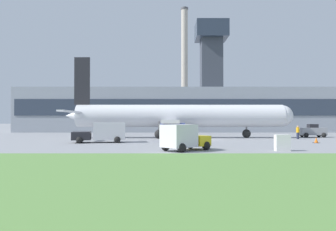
{
  "coord_description": "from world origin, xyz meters",
  "views": [
    {
      "loc": [
        -4.79,
        -41.28,
        2.4
      ],
      "look_at": [
        -4.61,
        3.79,
        3.08
      ],
      "focal_mm": 35.0,
      "sensor_mm": 36.0,
      "label": 1
    }
  ],
  "objects": [
    {
      "name": "traffic_cone_near_nose",
      "position": [
        11.01,
        -6.4,
        0.28
      ],
      "size": [
        0.59,
        0.59,
        0.61
      ],
      "color": "black",
      "rests_on": "ground_plane"
    },
    {
      "name": "utility_cabinet",
      "position": [
        4.21,
        -15.54,
        0.64
      ],
      "size": [
        1.13,
        0.66,
        1.28
      ],
      "color": "silver",
      "rests_on": "ground_plane"
    },
    {
      "name": "ground_crew_person",
      "position": [
        11.93,
        0.85,
        0.89
      ],
      "size": [
        0.51,
        0.51,
        1.74
      ],
      "color": "#23283D",
      "rests_on": "ground_plane"
    },
    {
      "name": "terminal_building",
      "position": [
        0.28,
        30.5,
        5.08
      ],
      "size": [
        71.72,
        14.67,
        23.94
      ],
      "color": "#8C939E",
      "rests_on": "ground_plane"
    },
    {
      "name": "baggage_truck",
      "position": [
        -3.57,
        -15.32,
        1.01
      ],
      "size": [
        4.24,
        4.18,
        2.08
      ],
      "color": "yellow",
      "rests_on": "ground_plane"
    },
    {
      "name": "fuel_truck",
      "position": [
        -11.88,
        -5.66,
        1.07
      ],
      "size": [
        5.9,
        3.5,
        2.15
      ],
      "color": "#232328",
      "rests_on": "ground_plane"
    },
    {
      "name": "smokestack_left",
      "position": [
        0.74,
        67.81,
        20.22
      ],
      "size": [
        2.5,
        2.5,
        40.24
      ],
      "color": "#B2A899",
      "rests_on": "ground_plane"
    },
    {
      "name": "ground_plane",
      "position": [
        0.0,
        0.0,
        0.0
      ],
      "size": [
        400.0,
        400.0,
        0.0
      ],
      "primitive_type": "plane",
      "color": "gray"
    },
    {
      "name": "airplane",
      "position": [
        -3.66,
        3.79,
        2.91
      ],
      "size": [
        31.39,
        30.42,
        11.13
      ],
      "color": "silver",
      "rests_on": "ground_plane"
    },
    {
      "name": "pushback_tug",
      "position": [
        15.86,
        5.41,
        0.83
      ],
      "size": [
        3.53,
        2.33,
        1.88
      ],
      "color": "gray",
      "rests_on": "ground_plane"
    }
  ]
}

